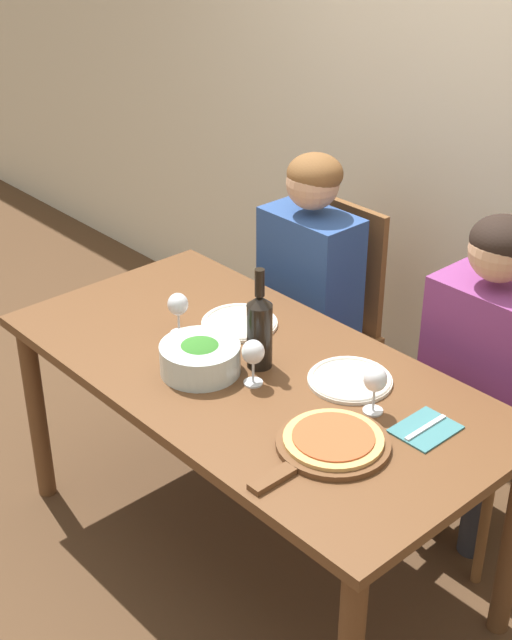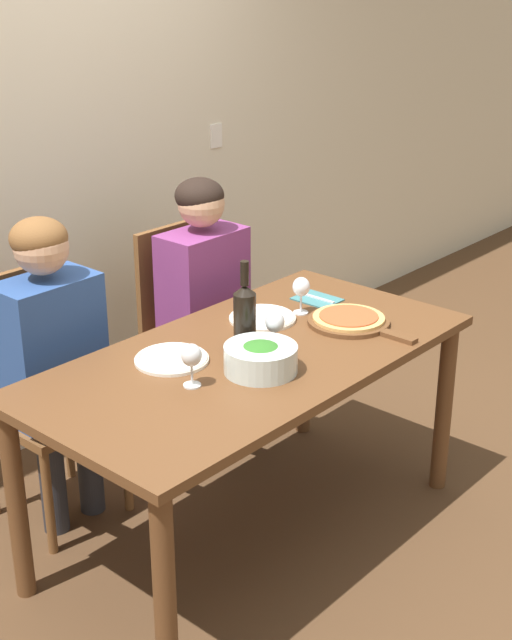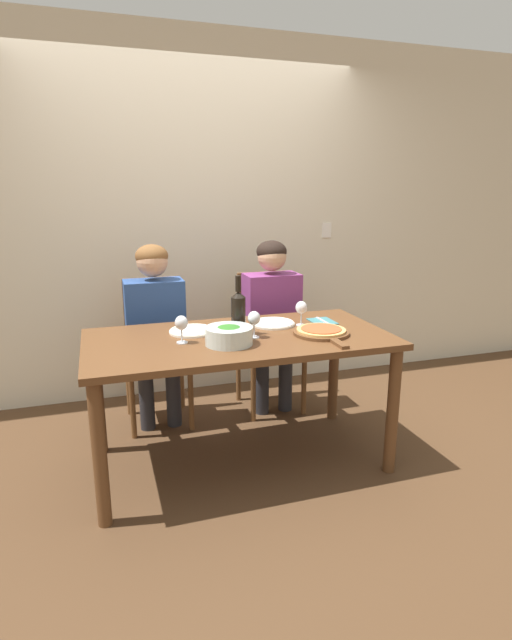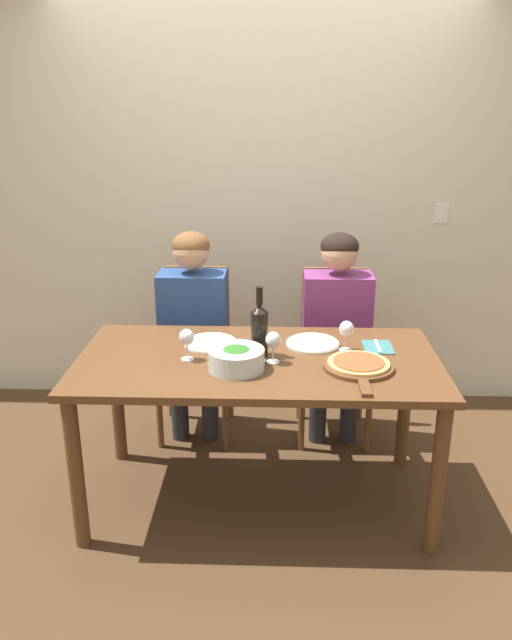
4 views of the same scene
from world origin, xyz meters
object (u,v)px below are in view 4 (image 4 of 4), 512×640
(broccoli_bowl, at_px, (236,359))
(dinner_plate_right, at_px, (313,343))
(pizza_on_board, at_px, (359,366))
(chair_left, at_px, (197,346))
(fork_on_napkin, at_px, (378,347))
(person_woman, at_px, (193,318))
(wine_glass_left, at_px, (187,339))
(person_man, at_px, (337,319))
(dinner_plate_left, at_px, (211,343))
(wine_bottle, at_px, (259,329))
(chair_right, at_px, (333,348))
(wine_glass_centre, at_px, (273,341))
(wine_glass_right, at_px, (346,330))

(broccoli_bowl, bearing_deg, dinner_plate_right, 40.23)
(broccoli_bowl, xyz_separation_m, pizza_on_board, (0.55, 0.02, -0.03))
(chair_left, distance_m, fork_on_napkin, 1.17)
(person_woman, height_order, broccoli_bowl, person_woman)
(broccoli_bowl, distance_m, wine_glass_left, 0.26)
(chair_left, bearing_deg, fork_on_napkin, -32.20)
(person_man, height_order, dinner_plate_left, person_man)
(dinner_plate_left, bearing_deg, broccoli_bowl, -63.44)
(broccoli_bowl, distance_m, pizza_on_board, 0.55)
(person_man, height_order, dinner_plate_right, person_man)
(fork_on_napkin, bearing_deg, pizza_on_board, -115.72)
(wine_bottle, relative_size, broccoli_bowl, 1.33)
(chair_right, height_order, person_woman, person_woman)
(person_woman, xyz_separation_m, wine_glass_centre, (0.46, -0.69, 0.13))
(chair_left, distance_m, person_man, 0.85)
(person_man, bearing_deg, wine_glass_centre, -117.07)
(person_woman, relative_size, pizza_on_board, 2.70)
(wine_bottle, xyz_separation_m, fork_on_napkin, (0.57, 0.11, -0.13))
(pizza_on_board, height_order, wine_glass_right, wine_glass_right)
(person_man, distance_m, wine_bottle, 0.76)
(wine_bottle, xyz_separation_m, wine_glass_right, (0.41, 0.07, -0.03))
(person_man, relative_size, wine_glass_left, 8.19)
(person_man, bearing_deg, chair_left, 171.88)
(wine_bottle, bearing_deg, pizza_on_board, -17.57)
(fork_on_napkin, bearing_deg, chair_left, 147.80)
(broccoli_bowl, distance_m, wine_glass_right, 0.56)
(chair_right, relative_size, dinner_plate_left, 3.77)
(chair_left, xyz_separation_m, wine_bottle, (0.40, -0.72, 0.38))
(chair_left, relative_size, person_man, 0.80)
(wine_glass_centre, bearing_deg, fork_on_napkin, 21.47)
(dinner_plate_left, relative_size, wine_glass_left, 1.74)
(dinner_plate_right, distance_m, wine_glass_centre, 0.31)
(chair_left, xyz_separation_m, wine_glass_right, (0.81, -0.65, 0.36))
(chair_left, relative_size, wine_glass_left, 6.54)
(person_woman, height_order, person_man, same)
(wine_glass_centre, relative_size, fork_on_napkin, 0.84)
(dinner_plate_right, height_order, fork_on_napkin, dinner_plate_right)
(person_man, bearing_deg, dinner_plate_left, -144.01)
(chair_right, relative_size, person_man, 0.80)
(chair_right, height_order, pizza_on_board, chair_right)
(chair_left, height_order, wine_bottle, wine_bottle)
(wine_bottle, bearing_deg, person_man, 55.39)
(person_woman, height_order, dinner_plate_right, person_woman)
(broccoli_bowl, relative_size, wine_glass_centre, 1.68)
(dinner_plate_left, bearing_deg, chair_left, 104.45)
(broccoli_bowl, height_order, wine_glass_left, wine_glass_left)
(pizza_on_board, relative_size, wine_glass_right, 3.04)
(broccoli_bowl, height_order, pizza_on_board, broccoli_bowl)
(chair_right, xyz_separation_m, broccoli_bowl, (-0.52, -0.89, 0.30))
(person_woman, bearing_deg, pizza_on_board, -41.59)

